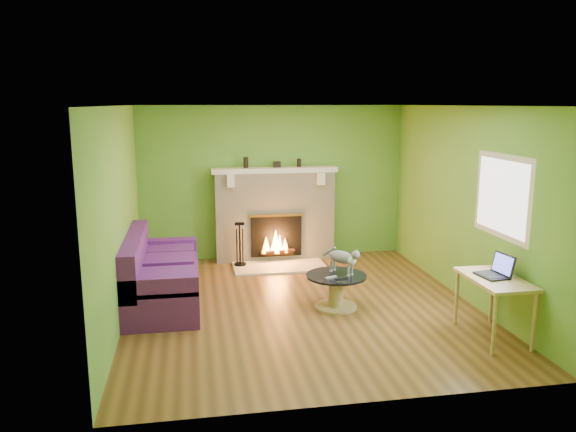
% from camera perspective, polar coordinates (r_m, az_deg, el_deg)
% --- Properties ---
extents(floor, '(5.00, 5.00, 0.00)m').
position_cam_1_polar(floor, '(7.52, 1.34, -9.10)').
color(floor, brown).
rests_on(floor, ground).
extents(ceiling, '(5.00, 5.00, 0.00)m').
position_cam_1_polar(ceiling, '(7.04, 1.44, 11.13)').
color(ceiling, white).
rests_on(ceiling, wall_back).
extents(wall_back, '(5.00, 0.00, 5.00)m').
position_cam_1_polar(wall_back, '(9.60, -1.54, 3.41)').
color(wall_back, '#559731').
rests_on(wall_back, floor).
extents(wall_front, '(5.00, 0.00, 5.00)m').
position_cam_1_polar(wall_front, '(4.80, 7.26, -4.78)').
color(wall_front, '#559731').
rests_on(wall_front, floor).
extents(wall_left, '(0.00, 5.00, 5.00)m').
position_cam_1_polar(wall_left, '(7.08, -16.76, 0.07)').
color(wall_left, '#559731').
rests_on(wall_left, floor).
extents(wall_right, '(0.00, 5.00, 5.00)m').
position_cam_1_polar(wall_right, '(7.91, 17.58, 1.17)').
color(wall_right, '#559731').
rests_on(wall_right, floor).
extents(window_frame, '(0.00, 1.20, 1.20)m').
position_cam_1_polar(window_frame, '(7.10, 20.94, 1.87)').
color(window_frame, silver).
rests_on(window_frame, wall_right).
extents(window_pane, '(0.00, 1.06, 1.06)m').
position_cam_1_polar(window_pane, '(7.09, 20.89, 1.87)').
color(window_pane, white).
rests_on(window_pane, wall_right).
extents(fireplace, '(2.10, 0.46, 1.58)m').
position_cam_1_polar(fireplace, '(9.51, -1.36, 0.11)').
color(fireplace, beige).
rests_on(fireplace, floor).
extents(hearth, '(1.50, 0.75, 0.03)m').
position_cam_1_polar(hearth, '(9.19, -0.86, -5.15)').
color(hearth, beige).
rests_on(hearth, floor).
extents(mantel, '(2.10, 0.28, 0.08)m').
position_cam_1_polar(mantel, '(9.37, -1.37, 4.69)').
color(mantel, white).
rests_on(mantel, fireplace).
extents(sofa, '(0.94, 2.08, 0.93)m').
position_cam_1_polar(sofa, '(7.72, -13.06, -6.02)').
color(sofa, '#531B6A').
rests_on(sofa, floor).
extents(coffee_table, '(0.79, 0.79, 0.45)m').
position_cam_1_polar(coffee_table, '(7.40, 4.90, -7.37)').
color(coffee_table, '#D9BC74').
rests_on(coffee_table, floor).
extents(desk, '(0.56, 0.96, 0.71)m').
position_cam_1_polar(desk, '(6.77, 20.28, -6.60)').
color(desk, '#D9BC74').
rests_on(desk, floor).
extents(cat, '(0.51, 0.59, 0.36)m').
position_cam_1_polar(cat, '(7.35, 5.45, -4.48)').
color(cat, slate).
rests_on(cat, coffee_table).
extents(remote_silver, '(0.17, 0.11, 0.02)m').
position_cam_1_polar(remote_silver, '(7.20, 4.39, -6.24)').
color(remote_silver, gray).
rests_on(remote_silver, coffee_table).
extents(remote_black, '(0.17, 0.07, 0.02)m').
position_cam_1_polar(remote_black, '(7.18, 5.45, -6.33)').
color(remote_black, black).
rests_on(remote_black, coffee_table).
extents(laptop, '(0.35, 0.38, 0.26)m').
position_cam_1_polar(laptop, '(6.74, 20.04, -4.73)').
color(laptop, black).
rests_on(laptop, desk).
extents(fire_tools, '(0.19, 0.19, 0.72)m').
position_cam_1_polar(fire_tools, '(9.16, -4.91, -2.81)').
color(fire_tools, black).
rests_on(fire_tools, hearth).
extents(mantel_vase_left, '(0.08, 0.08, 0.18)m').
position_cam_1_polar(mantel_vase_left, '(9.32, -4.31, 5.44)').
color(mantel_vase_left, black).
rests_on(mantel_vase_left, mantel).
extents(mantel_vase_right, '(0.07, 0.07, 0.14)m').
position_cam_1_polar(mantel_vase_right, '(9.45, 1.13, 5.43)').
color(mantel_vase_right, black).
rests_on(mantel_vase_right, mantel).
extents(mantel_box, '(0.12, 0.08, 0.10)m').
position_cam_1_polar(mantel_box, '(9.39, -1.14, 5.27)').
color(mantel_box, black).
rests_on(mantel_box, mantel).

